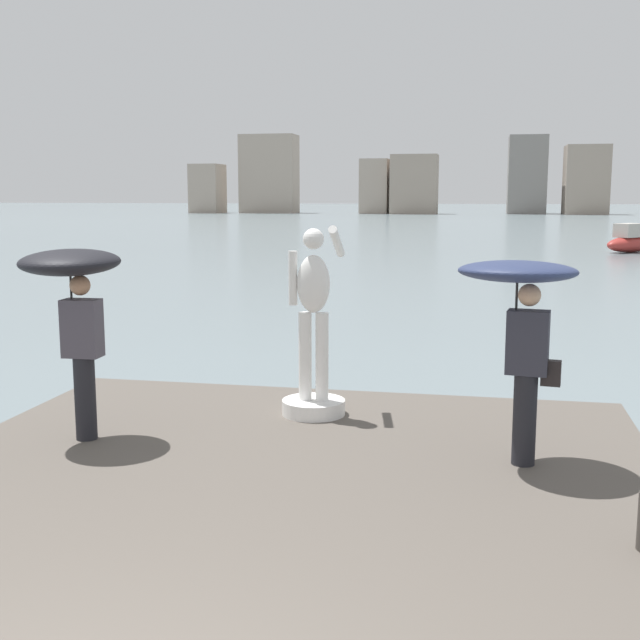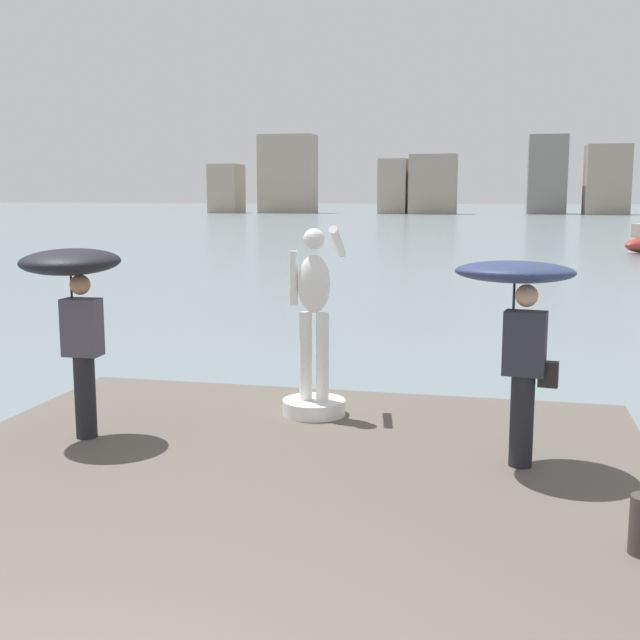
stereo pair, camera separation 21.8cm
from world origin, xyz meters
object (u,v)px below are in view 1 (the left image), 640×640
at_px(onlooker_left, 74,288).
at_px(onlooker_right, 521,302).
at_px(boat_near, 631,241).
at_px(statue_white_figure, 314,345).

bearing_deg(onlooker_left, onlooker_right, 1.32).
distance_m(onlooker_right, boat_near, 36.44).
relative_size(onlooker_left, onlooker_right, 1.03).
relative_size(statue_white_figure, onlooker_right, 1.12).
bearing_deg(boat_near, onlooker_left, -107.69).
bearing_deg(onlooker_right, statue_white_figure, 150.14).
height_order(onlooker_right, boat_near, onlooker_right).
bearing_deg(onlooker_right, boat_near, 78.98).
relative_size(onlooker_right, boat_near, 0.56).
xyz_separation_m(onlooker_left, boat_near, (11.43, 35.85, -1.45)).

